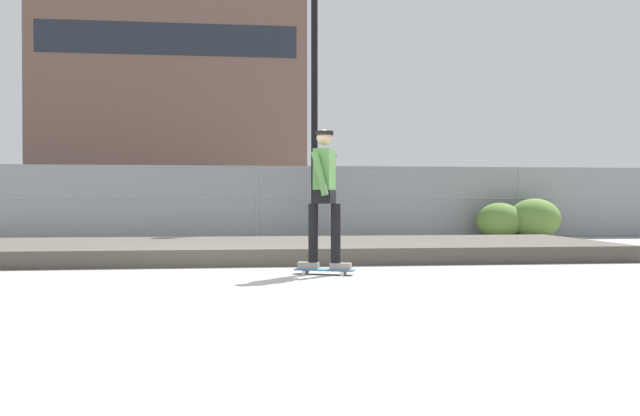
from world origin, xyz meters
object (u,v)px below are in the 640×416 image
(shrub_left, at_px, (500,221))
(street_lamp, at_px, (314,78))
(skateboard, at_px, (324,270))
(skater, at_px, (324,189))
(parked_car_near, at_px, (172,205))
(shrub_center, at_px, (534,219))

(shrub_left, bearing_deg, street_lamp, -177.58)
(skateboard, relative_size, skater, 0.44)
(parked_car_near, bearing_deg, shrub_center, -18.98)
(parked_car_near, bearing_deg, skater, -72.42)
(parked_car_near, height_order, shrub_center, parked_car_near)
(skater, height_order, shrub_center, skater)
(shrub_center, bearing_deg, shrub_left, 174.61)
(skater, bearing_deg, shrub_center, 48.37)
(skateboard, height_order, parked_car_near, parked_car_near)
(skateboard, relative_size, shrub_left, 0.69)
(street_lamp, bearing_deg, skater, -94.65)
(skateboard, height_order, shrub_center, shrub_center)
(skater, xyz_separation_m, parked_car_near, (-3.22, 10.16, -0.30))
(skateboard, xyz_separation_m, street_lamp, (0.55, 6.82, 3.87))
(skater, bearing_deg, shrub_left, 53.05)
(street_lamp, bearing_deg, skateboard, -94.65)
(street_lamp, relative_size, shrub_center, 4.71)
(parked_car_near, bearing_deg, skateboard, -72.42)
(skateboard, bearing_deg, skater, 33.69)
(street_lamp, height_order, shrub_left, street_lamp)
(street_lamp, relative_size, parked_car_near, 1.39)
(skateboard, xyz_separation_m, shrub_left, (5.28, 7.02, 0.40))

